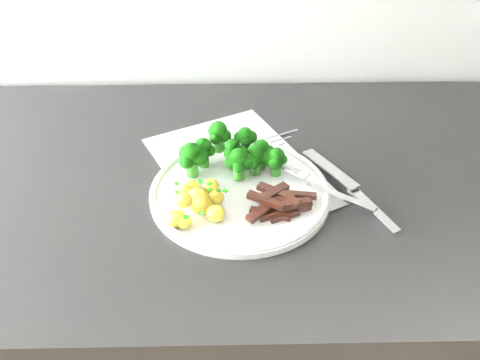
# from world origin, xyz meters

# --- Properties ---
(recipe_paper) EXTENTS (0.33, 0.37, 0.00)m
(recipe_paper) POSITION_xyz_m (-0.18, 1.69, 0.93)
(recipe_paper) COLOR white
(recipe_paper) RESTS_ON counter
(plate) EXTENTS (0.27, 0.27, 0.02)m
(plate) POSITION_xyz_m (-0.18, 1.63, 0.94)
(plate) COLOR white
(plate) RESTS_ON counter
(broccoli) EXTENTS (0.17, 0.10, 0.06)m
(broccoli) POSITION_xyz_m (-0.19, 1.68, 0.98)
(broccoli) COLOR #27671B
(broccoli) RESTS_ON plate
(potatoes) EXTENTS (0.09, 0.10, 0.04)m
(potatoes) POSITION_xyz_m (-0.24, 1.59, 0.96)
(potatoes) COLOR yellow
(potatoes) RESTS_ON plate
(beef_strips) EXTENTS (0.10, 0.08, 0.03)m
(beef_strips) POSITION_xyz_m (-0.12, 1.58, 0.95)
(beef_strips) COLOR black
(beef_strips) RESTS_ON plate
(fork) EXTENTS (0.14, 0.13, 0.02)m
(fork) POSITION_xyz_m (-0.05, 1.62, 0.95)
(fork) COLOR silver
(fork) RESTS_ON plate
(knife) EXTENTS (0.12, 0.20, 0.02)m
(knife) POSITION_xyz_m (-0.00, 1.61, 0.94)
(knife) COLOR silver
(knife) RESTS_ON plate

